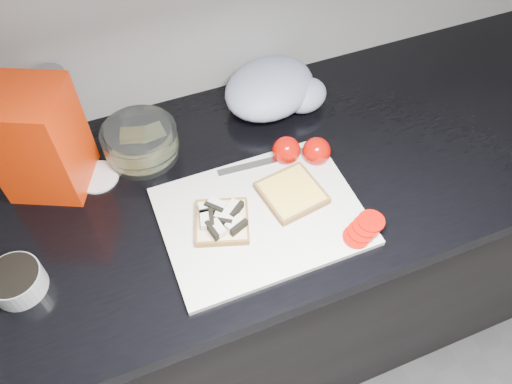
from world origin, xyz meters
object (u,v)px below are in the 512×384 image
Objects in this scene: cutting_board at (261,216)px; bread_bag at (38,141)px; glass_bowl at (141,142)px; steel_canister at (59,109)px.

bread_bag is at bearing 145.27° from cutting_board.
steel_canister is (-0.14, 0.10, 0.06)m from glass_bowl.
cutting_board is 0.32m from glass_bowl.
glass_bowl reaches higher than cutting_board.
bread_bag is 0.12m from steel_canister.
cutting_board is 2.40× the size of glass_bowl.
glass_bowl is 0.19m from steel_canister.
cutting_board is at bearing -9.59° from bread_bag.
cutting_board is 1.66× the size of bread_bag.
steel_canister is (-0.33, 0.37, 0.09)m from cutting_board.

